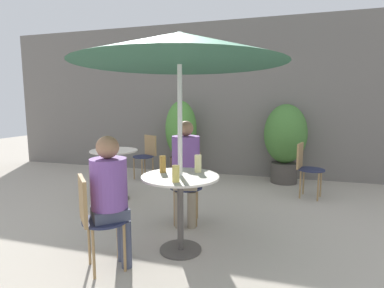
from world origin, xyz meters
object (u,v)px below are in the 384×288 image
Objects in this scene: seated_person_1 at (111,190)px; beer_glass_1 at (176,174)px; bistro_chair_3 at (306,165)px; beer_glass_2 at (198,163)px; bistro_chair_1 at (95,214)px; potted_plant_1 at (285,138)px; bistro_chair_0 at (187,180)px; cafe_table_far at (114,163)px; cafe_table_near at (180,194)px; beer_glass_0 at (163,164)px; bistro_chair_2 at (147,152)px; umbrella at (180,49)px; potted_plant_0 at (181,136)px; seated_person_0 at (186,164)px.

beer_glass_1 is at bearing -110.17° from seated_person_1.
beer_glass_2 is at bearing 163.82° from bistro_chair_3.
potted_plant_1 is at bearing -67.16° from bistro_chair_1.
cafe_table_far is at bearing 147.35° from bistro_chair_0.
beer_glass_0 is at bearing 156.93° from cafe_table_near.
bistro_chair_1 is 0.71× the size of seated_person_1.
beer_glass_1 is at bearing -81.07° from cafe_table_near.
potted_plant_1 is (2.50, 0.42, 0.30)m from bistro_chair_2.
cafe_table_far is 1.88m from beer_glass_2.
potted_plant_1 is 0.69× the size of umbrella.
bistro_chair_0 is 0.56× the size of potted_plant_0.
bistro_chair_2 is (-0.92, 3.04, 0.00)m from bistro_chair_1.
cafe_table_far is at bearing 135.31° from beer_glass_1.
cafe_table_near and cafe_table_far have the same top height.
potted_plant_0 reaches higher than beer_glass_1.
bistro_chair_1 is 3.26m from bistro_chair_3.
cafe_table_far is 1.95m from bistro_chair_1.
bistro_chair_1 is at bearing 159.92° from bistro_chair_3.
seated_person_0 is 0.88m from beer_glass_1.
bistro_chair_0 is 0.75m from beer_glass_0.
cafe_table_far is 1.92m from seated_person_1.
beer_glass_2 is at bearing -107.77° from potted_plant_1.
seated_person_0 is at bearing 82.78° from beer_glass_0.
bistro_chair_1 is 4.79× the size of beer_glass_2.
seated_person_0 is at bearing -59.99° from seated_person_1.
beer_glass_2 is at bearing -26.78° from bistro_chair_2.
beer_glass_2 is 0.08× the size of umbrella.
seated_person_0 is at bearing -70.45° from potted_plant_0.
bistro_chair_2 is 4.79× the size of beer_glass_2.
bistro_chair_2 is at bearing 97.35° from bistro_chair_3.
beer_glass_1 is (0.61, 0.31, 0.31)m from bistro_chair_1.
seated_person_1 reaches higher than beer_glass_0.
seated_person_0 is 8.42× the size of beer_glass_1.
potted_plant_1 is at bearing 37.77° from bistro_chair_2.
beer_glass_0 is (-1.50, -2.05, 0.32)m from bistro_chair_3.
beer_glass_2 is (0.33, 0.11, 0.00)m from beer_glass_0.
potted_plant_0 is (-0.70, 2.71, -0.01)m from beer_glass_0.
umbrella is (0.14, -0.63, 1.18)m from seated_person_0.
potted_plant_0 is at bearing -176.16° from potted_plant_1.
bistro_chair_0 is 1.00× the size of bistro_chair_2.
umbrella reaches higher than potted_plant_0.
cafe_table_near is at bearing -71.95° from potted_plant_0.
bistro_chair_2 is 2.76m from beer_glass_0.
potted_plant_0 is at bearing 97.27° from bistro_chair_0.
seated_person_1 is (-0.48, -0.44, 0.13)m from cafe_table_near.
cafe_table_far is 1.34m from bistro_chair_0.
bistro_chair_2 is at bearing 93.22° from cafe_table_far.
bistro_chair_0 is (-0.17, 0.77, -0.06)m from cafe_table_near.
potted_plant_1 reaches higher than beer_glass_2.
beer_glass_1 is 0.07× the size of umbrella.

